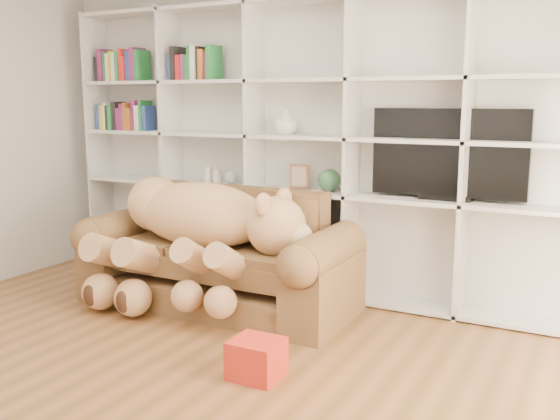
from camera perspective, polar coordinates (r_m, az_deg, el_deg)
The scene contains 14 objects.
floor at distance 3.57m, azimuth -15.27°, elevation -16.93°, with size 5.00×5.00×0.00m, color brown.
wall_back at distance 5.29m, azimuth 2.94°, elevation 7.35°, with size 5.00×0.02×2.70m, color silver.
bookshelf at distance 5.27m, azimuth -0.09°, elevation 6.88°, with size 4.43×0.35×2.40m.
sofa at distance 4.93m, azimuth -5.51°, elevation -4.78°, with size 2.14×0.92×0.90m.
teddy_bear at distance 4.78m, azimuth -7.75°, elevation -1.68°, with size 1.69×0.90×0.98m.
throw_pillow at distance 5.26m, azimuth -9.13°, elevation -0.57°, with size 0.37×0.12×0.37m, color #5B0F1A.
gift_box at distance 3.73m, azimuth -2.16°, elevation -13.41°, with size 0.29×0.27×0.23m, color red.
tv at distance 4.78m, azimuth 15.15°, elevation 4.89°, with size 1.14×0.18×0.67m.
picture_frame at distance 5.15m, azimuth 1.79°, elevation 3.09°, with size 0.16×0.03×0.20m, color brown.
green_vase at distance 5.04m, azimuth 4.51°, elevation 2.73°, with size 0.19×0.19×0.19m, color #2E5A38.
figurine_tall at distance 5.62m, azimuth -6.65°, elevation 3.23°, with size 0.07×0.07×0.14m, color silver.
figurine_short at distance 5.56m, azimuth -5.79°, elevation 3.05°, with size 0.07×0.07×0.12m, color silver.
snow_globe at distance 5.48m, azimuth -4.54°, elevation 2.97°, with size 0.11×0.11×0.11m, color silver.
shelf_vase at distance 5.17m, azimuth 0.54°, elevation 8.00°, with size 0.19×0.19×0.20m, color white.
Camera 1 is at (2.23, -2.29, 1.60)m, focal length 40.00 mm.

